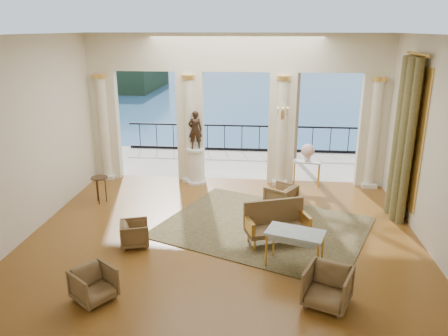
# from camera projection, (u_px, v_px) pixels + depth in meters

# --- Properties ---
(floor) EXTENTS (9.00, 9.00, 0.00)m
(floor) POSITION_uv_depth(u_px,v_px,m) (223.00, 234.00, 10.26)
(floor) COLOR #4E2F0D
(floor) RESTS_ON ground
(room_walls) EXTENTS (9.00, 9.00, 9.00)m
(room_walls) POSITION_uv_depth(u_px,v_px,m) (217.00, 124.00, 8.32)
(room_walls) COLOR beige
(room_walls) RESTS_ON ground
(arcade) EXTENTS (9.00, 0.56, 4.50)m
(arcade) POSITION_uv_depth(u_px,v_px,m) (236.00, 99.00, 13.09)
(arcade) COLOR beige
(arcade) RESTS_ON ground
(terrace) EXTENTS (10.00, 3.60, 0.10)m
(terrace) POSITION_uv_depth(u_px,v_px,m) (239.00, 164.00, 15.77)
(terrace) COLOR #ACA28E
(terrace) RESTS_ON ground
(balustrade) EXTENTS (9.00, 0.06, 1.03)m
(balustrade) POSITION_uv_depth(u_px,v_px,m) (242.00, 141.00, 17.15)
(balustrade) COLOR black
(balustrade) RESTS_ON terrace
(palm_tree) EXTENTS (2.00, 2.00, 4.50)m
(palm_tree) POSITION_uv_depth(u_px,v_px,m) (300.00, 44.00, 15.08)
(palm_tree) COLOR #4C3823
(palm_tree) RESTS_ON terrace
(headland) EXTENTS (22.00, 18.00, 6.00)m
(headland) POSITION_uv_depth(u_px,v_px,m) (99.00, 72.00, 80.29)
(headland) COLOR black
(headland) RESTS_ON sea
(sea) EXTENTS (160.00, 160.00, 0.00)m
(sea) POSITION_uv_depth(u_px,v_px,m) (261.00, 99.00, 68.95)
(sea) COLOR #255B8F
(sea) RESTS_ON ground
(curtain) EXTENTS (0.33, 1.40, 4.09)m
(curtain) POSITION_uv_depth(u_px,v_px,m) (403.00, 140.00, 10.67)
(curtain) COLOR #4E4B26
(curtain) RESTS_ON ground
(window_frame) EXTENTS (0.04, 1.60, 3.40)m
(window_frame) POSITION_uv_depth(u_px,v_px,m) (412.00, 137.00, 10.62)
(window_frame) COLOR #EAB14D
(window_frame) RESTS_ON room_walls
(wall_sconce) EXTENTS (0.30, 0.11, 0.33)m
(wall_sconce) POSITION_uv_depth(u_px,v_px,m) (283.00, 114.00, 12.77)
(wall_sconce) COLOR #EAB14D
(wall_sconce) RESTS_ON arcade
(rug) EXTENTS (5.69, 5.13, 0.02)m
(rug) POSITION_uv_depth(u_px,v_px,m) (263.00, 227.00, 10.61)
(rug) COLOR #2B3218
(rug) RESTS_ON ground
(armchair_a) EXTENTS (0.88, 0.89, 0.67)m
(armchair_a) POSITION_uv_depth(u_px,v_px,m) (93.00, 283.00, 7.69)
(armchair_a) COLOR #41351C
(armchair_a) RESTS_ON ground
(armchair_b) EXTENTS (0.96, 0.93, 0.77)m
(armchair_b) POSITION_uv_depth(u_px,v_px,m) (328.00, 285.00, 7.54)
(armchair_b) COLOR #41351C
(armchair_b) RESTS_ON ground
(armchair_c) EXTENTS (0.93, 0.94, 0.72)m
(armchair_c) POSITION_uv_depth(u_px,v_px,m) (281.00, 196.00, 11.64)
(armchair_c) COLOR #41351C
(armchair_c) RESTS_ON ground
(armchair_d) EXTENTS (0.72, 0.75, 0.62)m
(armchair_d) POSITION_uv_depth(u_px,v_px,m) (135.00, 232.00, 9.65)
(armchair_d) COLOR #41351C
(armchair_d) RESTS_ON ground
(settee) EXTENTS (1.54, 1.05, 0.94)m
(settee) POSITION_uv_depth(u_px,v_px,m) (276.00, 222.00, 9.81)
(settee) COLOR #41351C
(settee) RESTS_ON ground
(game_table) EXTENTS (1.26, 0.93, 0.78)m
(game_table) POSITION_uv_depth(u_px,v_px,m) (295.00, 235.00, 8.67)
(game_table) COLOR #8BA6B0
(game_table) RESTS_ON ground
(pedestal) EXTENTS (0.60, 0.60, 1.11)m
(pedestal) POSITION_uv_depth(u_px,v_px,m) (196.00, 166.00, 13.52)
(pedestal) COLOR silver
(pedestal) RESTS_ON ground
(statue) EXTENTS (0.49, 0.39, 1.16)m
(statue) POSITION_uv_depth(u_px,v_px,m) (195.00, 130.00, 13.17)
(statue) COLOR #2F2015
(statue) RESTS_ON pedestal
(console_table) EXTENTS (0.87, 0.46, 0.79)m
(console_table) POSITION_uv_depth(u_px,v_px,m) (307.00, 165.00, 13.22)
(console_table) COLOR silver
(console_table) RESTS_ON ground
(urn) EXTENTS (0.40, 0.40, 0.53)m
(urn) POSITION_uv_depth(u_px,v_px,m) (308.00, 151.00, 13.09)
(urn) COLOR silver
(urn) RESTS_ON console_table
(side_table) EXTENTS (0.46, 0.46, 0.74)m
(side_table) POSITION_uv_depth(u_px,v_px,m) (99.00, 181.00, 11.95)
(side_table) COLOR black
(side_table) RESTS_ON ground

